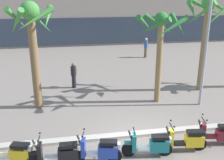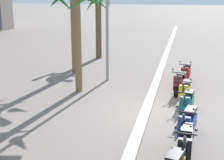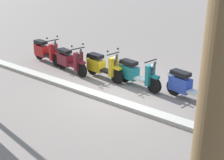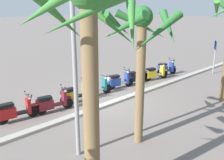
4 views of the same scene
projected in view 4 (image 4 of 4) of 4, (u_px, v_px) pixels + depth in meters
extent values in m
plane|color=slate|center=(107.00, 101.00, 12.95)|extent=(200.00, 200.00, 0.00)
cube|color=#ADA89E|center=(114.00, 102.00, 12.60)|extent=(60.00, 0.36, 0.12)
cylinder|color=black|center=(173.00, 70.00, 17.89)|extent=(0.53, 0.21, 0.52)
cylinder|color=black|center=(160.00, 73.00, 17.28)|extent=(0.53, 0.21, 0.52)
cube|color=#233D9E|center=(167.00, 71.00, 17.59)|extent=(0.65, 0.40, 0.08)
cube|color=#233D9E|center=(163.00, 70.00, 17.34)|extent=(0.73, 0.46, 0.46)
cube|color=black|center=(163.00, 64.00, 17.22)|extent=(0.65, 0.42, 0.12)
cube|color=#233D9E|center=(171.00, 67.00, 17.71)|extent=(0.21, 0.36, 0.66)
cube|color=#233D9E|center=(173.00, 66.00, 17.80)|extent=(0.35, 0.22, 0.08)
cylinder|color=#333338|center=(172.00, 65.00, 17.71)|extent=(0.29, 0.13, 0.69)
cylinder|color=black|center=(172.00, 60.00, 17.58)|extent=(0.16, 0.56, 0.04)
sphere|color=white|center=(173.00, 62.00, 17.67)|extent=(0.12, 0.12, 0.12)
cube|color=#233D9E|center=(159.00, 66.00, 17.11)|extent=(0.28, 0.25, 0.16)
sphere|color=black|center=(169.00, 58.00, 17.73)|extent=(0.07, 0.07, 0.07)
sphere|color=black|center=(174.00, 59.00, 17.34)|extent=(0.07, 0.07, 0.07)
cylinder|color=black|center=(164.00, 74.00, 16.84)|extent=(0.53, 0.23, 0.52)
cylinder|color=black|center=(148.00, 77.00, 16.25)|extent=(0.53, 0.23, 0.52)
cube|color=silver|center=(157.00, 75.00, 16.55)|extent=(0.65, 0.43, 0.08)
cube|color=gold|center=(151.00, 74.00, 16.30)|extent=(0.74, 0.49, 0.43)
cube|color=black|center=(151.00, 69.00, 16.20)|extent=(0.66, 0.45, 0.12)
cube|color=gold|center=(162.00, 71.00, 16.68)|extent=(0.22, 0.36, 0.66)
cube|color=gold|center=(164.00, 70.00, 16.76)|extent=(0.35, 0.24, 0.08)
cylinder|color=#333338|center=(163.00, 68.00, 16.67)|extent=(0.29, 0.14, 0.69)
cylinder|color=black|center=(163.00, 64.00, 16.55)|extent=(0.18, 0.55, 0.04)
sphere|color=white|center=(164.00, 66.00, 16.63)|extent=(0.12, 0.12, 0.12)
cube|color=silver|center=(147.00, 71.00, 16.10)|extent=(0.28, 0.26, 0.16)
cylinder|color=black|center=(144.00, 77.00, 16.17)|extent=(0.52, 0.12, 0.52)
cylinder|color=black|center=(129.00, 81.00, 15.34)|extent=(0.52, 0.12, 0.52)
cube|color=silver|center=(137.00, 78.00, 15.77)|extent=(0.61, 0.31, 0.08)
cube|color=black|center=(132.00, 78.00, 15.43)|extent=(0.69, 0.35, 0.42)
cube|color=black|center=(132.00, 73.00, 15.32)|extent=(0.61, 0.33, 0.12)
cube|color=black|center=(142.00, 73.00, 15.98)|extent=(0.16, 0.35, 0.66)
cube|color=black|center=(144.00, 73.00, 16.09)|extent=(0.33, 0.17, 0.08)
cylinder|color=#333338|center=(143.00, 71.00, 15.98)|extent=(0.29, 0.08, 0.69)
cylinder|color=black|center=(142.00, 66.00, 15.84)|extent=(0.07, 0.56, 0.04)
sphere|color=white|center=(143.00, 68.00, 15.94)|extent=(0.12, 0.12, 0.12)
cube|color=silver|center=(128.00, 75.00, 15.18)|extent=(0.25, 0.21, 0.16)
sphere|color=black|center=(139.00, 64.00, 15.97)|extent=(0.07, 0.07, 0.07)
sphere|color=black|center=(145.00, 65.00, 15.62)|extent=(0.07, 0.07, 0.07)
cylinder|color=black|center=(129.00, 82.00, 15.17)|extent=(0.53, 0.20, 0.52)
cylinder|color=black|center=(111.00, 85.00, 14.54)|extent=(0.53, 0.20, 0.52)
cube|color=silver|center=(121.00, 83.00, 14.86)|extent=(0.64, 0.40, 0.08)
cube|color=#233D9E|center=(115.00, 82.00, 14.60)|extent=(0.73, 0.45, 0.43)
cube|color=black|center=(114.00, 76.00, 14.50)|extent=(0.65, 0.42, 0.12)
cube|color=#233D9E|center=(127.00, 78.00, 15.00)|extent=(0.21, 0.36, 0.66)
cube|color=#233D9E|center=(129.00, 77.00, 15.09)|extent=(0.35, 0.22, 0.08)
cylinder|color=#333338|center=(128.00, 75.00, 15.00)|extent=(0.29, 0.13, 0.69)
cylinder|color=black|center=(127.00, 70.00, 14.86)|extent=(0.15, 0.56, 0.04)
sphere|color=white|center=(128.00, 72.00, 14.95)|extent=(0.12, 0.12, 0.12)
cube|color=silver|center=(110.00, 79.00, 14.38)|extent=(0.28, 0.25, 0.16)
sphere|color=black|center=(124.00, 68.00, 15.02)|extent=(0.07, 0.07, 0.07)
sphere|color=black|center=(129.00, 69.00, 14.62)|extent=(0.07, 0.07, 0.07)
cylinder|color=black|center=(107.00, 89.00, 13.99)|extent=(0.53, 0.18, 0.52)
cylinder|color=black|center=(86.00, 93.00, 13.28)|extent=(0.53, 0.18, 0.52)
cube|color=silver|center=(98.00, 90.00, 13.65)|extent=(0.64, 0.37, 0.08)
cube|color=#197075|center=(90.00, 89.00, 13.35)|extent=(0.72, 0.42, 0.43)
cube|color=black|center=(89.00, 83.00, 13.24)|extent=(0.64, 0.39, 0.12)
cube|color=#197075|center=(104.00, 84.00, 13.81)|extent=(0.19, 0.36, 0.66)
cube|color=#197075|center=(107.00, 84.00, 13.91)|extent=(0.34, 0.21, 0.08)
cylinder|color=#333338|center=(105.00, 81.00, 13.81)|extent=(0.29, 0.11, 0.69)
cylinder|color=black|center=(104.00, 76.00, 13.68)|extent=(0.12, 0.56, 0.04)
sphere|color=white|center=(106.00, 78.00, 13.77)|extent=(0.12, 0.12, 0.12)
cube|color=silver|center=(85.00, 86.00, 13.12)|extent=(0.27, 0.23, 0.16)
cylinder|color=black|center=(88.00, 95.00, 13.02)|extent=(0.53, 0.17, 0.52)
cylinder|color=black|center=(65.00, 100.00, 12.29)|extent=(0.53, 0.17, 0.52)
cube|color=black|center=(78.00, 96.00, 12.66)|extent=(0.63, 0.35, 0.08)
cube|color=gold|center=(69.00, 96.00, 12.37)|extent=(0.72, 0.40, 0.42)
cube|color=black|center=(68.00, 90.00, 12.26)|extent=(0.63, 0.37, 0.12)
cube|color=gold|center=(85.00, 90.00, 12.83)|extent=(0.18, 0.36, 0.66)
cube|color=gold|center=(88.00, 90.00, 12.93)|extent=(0.34, 0.20, 0.08)
cylinder|color=#333338|center=(86.00, 87.00, 12.83)|extent=(0.29, 0.11, 0.69)
cylinder|color=black|center=(84.00, 81.00, 12.70)|extent=(0.11, 0.56, 0.04)
sphere|color=white|center=(86.00, 84.00, 12.79)|extent=(0.12, 0.12, 0.12)
cube|color=black|center=(63.00, 93.00, 12.13)|extent=(0.26, 0.23, 0.16)
sphere|color=black|center=(81.00, 78.00, 12.84)|extent=(0.07, 0.07, 0.07)
sphere|color=black|center=(86.00, 80.00, 12.46)|extent=(0.07, 0.07, 0.07)
cylinder|color=black|center=(68.00, 103.00, 11.91)|extent=(0.53, 0.19, 0.52)
cylinder|color=black|center=(41.00, 109.00, 11.24)|extent=(0.53, 0.19, 0.52)
cube|color=maroon|center=(56.00, 105.00, 11.58)|extent=(0.64, 0.38, 0.08)
cube|color=maroon|center=(46.00, 105.00, 11.31)|extent=(0.73, 0.44, 0.41)
cube|color=black|center=(45.00, 98.00, 11.21)|extent=(0.64, 0.40, 0.12)
cube|color=maroon|center=(64.00, 98.00, 11.73)|extent=(0.20, 0.36, 0.66)
cube|color=maroon|center=(68.00, 97.00, 11.83)|extent=(0.34, 0.21, 0.08)
cylinder|color=#333338|center=(65.00, 95.00, 11.73)|extent=(0.29, 0.12, 0.69)
cylinder|color=black|center=(64.00, 89.00, 11.60)|extent=(0.14, 0.56, 0.04)
sphere|color=white|center=(66.00, 91.00, 11.69)|extent=(0.12, 0.12, 0.12)
cube|color=maroon|center=(39.00, 101.00, 11.09)|extent=(0.27, 0.24, 0.16)
sphere|color=black|center=(61.00, 85.00, 11.75)|extent=(0.07, 0.07, 0.07)
sphere|color=black|center=(65.00, 88.00, 11.36)|extent=(0.07, 0.07, 0.07)
cylinder|color=black|center=(33.00, 111.00, 11.02)|extent=(0.53, 0.16, 0.52)
cylinder|color=black|center=(2.00, 119.00, 10.29)|extent=(0.53, 0.16, 0.52)
cube|color=black|center=(19.00, 113.00, 10.67)|extent=(0.63, 0.35, 0.08)
cube|color=red|center=(7.00, 113.00, 10.37)|extent=(0.71, 0.40, 0.44)
cube|color=black|center=(6.00, 105.00, 10.26)|extent=(0.63, 0.37, 0.12)
cube|color=red|center=(28.00, 106.00, 10.84)|extent=(0.18, 0.35, 0.66)
cube|color=red|center=(32.00, 105.00, 10.94)|extent=(0.34, 0.20, 0.08)
cylinder|color=#333338|center=(30.00, 102.00, 10.84)|extent=(0.29, 0.10, 0.69)
cylinder|color=black|center=(27.00, 96.00, 10.71)|extent=(0.11, 0.56, 0.04)
sphere|color=white|center=(30.00, 98.00, 10.80)|extent=(0.12, 0.12, 0.12)
sphere|color=black|center=(25.00, 92.00, 10.84)|extent=(0.07, 0.07, 0.07)
sphere|color=black|center=(28.00, 95.00, 10.47)|extent=(0.07, 0.07, 0.07)
cylinder|color=#939399|center=(215.00, 57.00, 17.72)|extent=(0.09, 0.09, 2.40)
cube|color=#1947B7|center=(215.00, 44.00, 17.50)|extent=(0.59, 0.16, 0.60)
cube|color=white|center=(215.00, 44.00, 17.50)|extent=(0.32, 0.09, 0.33)
cylinder|color=olive|center=(91.00, 112.00, 5.44)|extent=(0.36, 0.36, 5.00)
cone|color=#3D8438|center=(51.00, 5.00, 4.09)|extent=(0.65, 1.97, 1.01)
cone|color=#3D8438|center=(99.00, 7.00, 3.98)|extent=(1.85, 1.13, 1.08)
cone|color=#3D8438|center=(131.00, 15.00, 4.84)|extent=(1.47, 1.48, 1.35)
cone|color=#3D8438|center=(100.00, 16.00, 5.61)|extent=(1.18, 1.62, 1.45)
cone|color=#3D8438|center=(56.00, 14.00, 5.26)|extent=(1.81, 0.78, 1.37)
cone|color=#3D8438|center=(217.00, 10.00, 11.97)|extent=(1.68, 0.91, 1.06)
cylinder|color=olive|center=(140.00, 83.00, 8.49)|extent=(0.31, 0.31, 4.37)
sphere|color=#286B2D|center=(142.00, 17.00, 7.86)|extent=(0.68, 0.68, 0.68)
cone|color=#286B2D|center=(123.00, 28.00, 7.39)|extent=(0.31, 1.84, 1.03)
cone|color=#286B2D|center=(158.00, 32.00, 7.31)|extent=(1.75, 0.72, 1.25)
cone|color=#286B2D|center=(168.00, 27.00, 7.98)|extent=(1.41, 1.55, 1.08)
cone|color=#286B2D|center=(140.00, 25.00, 8.76)|extent=(1.45, 1.51, 1.09)
cone|color=#286B2D|center=(118.00, 25.00, 8.34)|extent=(1.83, 0.83, 1.04)
cylinder|color=#939399|center=(74.00, 52.00, 7.32)|extent=(0.14, 0.14, 6.82)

